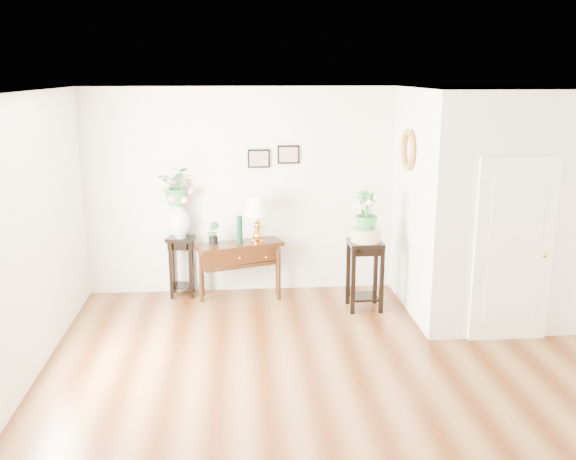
{
  "coord_description": "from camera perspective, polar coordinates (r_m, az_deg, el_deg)",
  "views": [
    {
      "loc": [
        -0.97,
        -5.86,
        2.98
      ],
      "look_at": [
        -0.38,
        1.3,
        1.21
      ],
      "focal_mm": 40.0,
      "sensor_mm": 36.0,
      "label": 1
    }
  ],
  "objects": [
    {
      "name": "lily_arrangement",
      "position": [
        8.59,
        -9.73,
        3.72
      ],
      "size": [
        0.59,
        0.54,
        0.54
      ],
      "primitive_type": "imported",
      "rotation": [
        0.0,
        0.0,
        -0.28
      ],
      "color": "#338037",
      "rests_on": "porcelain_vase"
    },
    {
      "name": "narcissus",
      "position": [
        8.08,
        6.98,
        1.6
      ],
      "size": [
        0.38,
        0.38,
        0.52
      ],
      "primitive_type": "imported",
      "rotation": [
        0.0,
        0.0,
        0.39
      ],
      "color": "#338037",
      "rests_on": "ceramic_bowl"
    },
    {
      "name": "floor",
      "position": [
        6.64,
        4.26,
        -12.83
      ],
      "size": [
        6.0,
        5.5,
        0.02
      ],
      "primitive_type": "cube",
      "color": "brown",
      "rests_on": "ground"
    },
    {
      "name": "ceramic_bowl",
      "position": [
        8.15,
        6.92,
        -0.45
      ],
      "size": [
        0.44,
        0.44,
        0.17
      ],
      "primitive_type": "cylinder",
      "rotation": [
        0.0,
        0.0,
        0.19
      ],
      "color": "beige",
      "rests_on": "plant_stand_b"
    },
    {
      "name": "art_print_left",
      "position": [
        8.67,
        -2.61,
        6.36
      ],
      "size": [
        0.3,
        0.02,
        0.25
      ],
      "primitive_type": "cube",
      "color": "black",
      "rests_on": "wall_back"
    },
    {
      "name": "door",
      "position": [
        7.56,
        19.4,
        -1.74
      ],
      "size": [
        0.9,
        0.05,
        2.1
      ],
      "primitive_type": "cube",
      "color": "white",
      "rests_on": "floor"
    },
    {
      "name": "wall_left",
      "position": [
        6.4,
        -23.09,
        -1.57
      ],
      "size": [
        0.02,
        5.5,
        2.8
      ],
      "primitive_type": "cube",
      "color": "silver",
      "rests_on": "ground"
    },
    {
      "name": "art_print_right",
      "position": [
        8.69,
        0.04,
        6.72
      ],
      "size": [
        0.3,
        0.02,
        0.25
      ],
      "primitive_type": "cube",
      "color": "black",
      "rests_on": "wall_back"
    },
    {
      "name": "wall_ornament",
      "position": [
        8.1,
        10.61,
        7.04
      ],
      "size": [
        0.07,
        0.51,
        0.51
      ],
      "primitive_type": "torus",
      "rotation": [
        0.0,
        1.57,
        0.0
      ],
      "color": "#A76824",
      "rests_on": "partition"
    },
    {
      "name": "plant_stand_b",
      "position": [
        8.29,
        6.82,
        -4.0
      ],
      "size": [
        0.42,
        0.42,
        0.9
      ],
      "primitive_type": "cube",
      "rotation": [
        0.0,
        0.0,
        0.0
      ],
      "color": "black",
      "rests_on": "floor"
    },
    {
      "name": "porcelain_vase",
      "position": [
        8.68,
        -9.61,
        0.82
      ],
      "size": [
        0.35,
        0.35,
        0.49
      ],
      "primitive_type": null,
      "rotation": [
        0.0,
        0.0,
        -0.31
      ],
      "color": "silver",
      "rests_on": "plant_stand_a"
    },
    {
      "name": "potted_plant",
      "position": [
        8.53,
        -6.66,
        -0.25
      ],
      "size": [
        0.19,
        0.17,
        0.3
      ],
      "primitive_type": "imported",
      "rotation": [
        0.0,
        0.0,
        -0.31
      ],
      "color": "#338037",
      "rests_on": "console_table"
    },
    {
      "name": "wall_front",
      "position": [
        3.62,
        11.56,
        -12.34
      ],
      "size": [
        6.0,
        0.02,
        2.8
      ],
      "primitive_type": "cube",
      "color": "silver",
      "rests_on": "ground"
    },
    {
      "name": "green_vase",
      "position": [
        8.52,
        -4.33,
        -0.06
      ],
      "size": [
        0.1,
        0.1,
        0.37
      ],
      "primitive_type": "cylinder",
      "rotation": [
        0.0,
        0.0,
        -0.31
      ],
      "color": "#0B3420",
      "rests_on": "console_table"
    },
    {
      "name": "ceiling",
      "position": [
        5.94,
        4.75,
        12.08
      ],
      "size": [
        6.0,
        5.5,
        0.02
      ],
      "primitive_type": "cube",
      "color": "white",
      "rests_on": "ground"
    },
    {
      "name": "plant_stand_a",
      "position": [
        8.84,
        -9.44,
        -3.21
      ],
      "size": [
        0.4,
        0.4,
        0.83
      ],
      "primitive_type": "cube",
      "rotation": [
        0.0,
        0.0,
        -0.3
      ],
      "color": "black",
      "rests_on": "floor"
    },
    {
      "name": "wall_back",
      "position": [
        8.8,
        1.66,
        3.52
      ],
      "size": [
        6.0,
        0.02,
        2.8
      ],
      "primitive_type": "cube",
      "color": "silver",
      "rests_on": "ground"
    },
    {
      "name": "console_table",
      "position": [
        8.67,
        -4.29,
        -3.61
      ],
      "size": [
        1.21,
        0.74,
        0.77
      ],
      "primitive_type": "cube",
      "rotation": [
        0.0,
        0.0,
        0.33
      ],
      "color": "black",
      "rests_on": "floor"
    },
    {
      "name": "partition",
      "position": [
        8.38,
        16.86,
        2.39
      ],
      "size": [
        1.8,
        1.95,
        2.8
      ],
      "primitive_type": "cube",
      "color": "silver",
      "rests_on": "floor"
    },
    {
      "name": "table_lamp",
      "position": [
        8.48,
        -2.75,
        1.15
      ],
      "size": [
        0.45,
        0.45,
        0.64
      ],
      "primitive_type": "cube",
      "rotation": [
        0.0,
        0.0,
        0.28
      ],
      "color": "orange",
      "rests_on": "console_table"
    }
  ]
}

